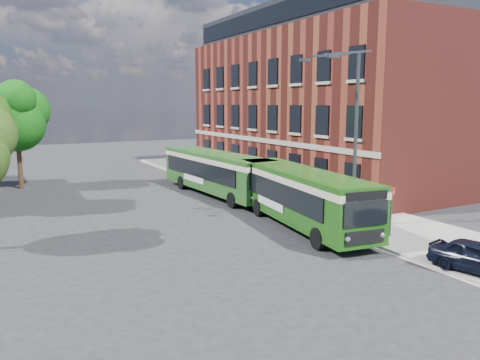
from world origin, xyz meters
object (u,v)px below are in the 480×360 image
street_lamp (350,137)px  bus_front (300,192)px  bus_rear (216,169)px  parked_car (479,257)px

street_lamp → bus_front: (-1.64, 1.84, -2.96)m
bus_front → street_lamp: bearing=-48.3°
bus_rear → parked_car: 19.31m
bus_rear → bus_front: bearing=-88.9°
bus_front → parked_car: bearing=-80.1°
bus_front → bus_rear: same height
street_lamp → parked_car: street_lamp is taller
street_lamp → bus_rear: (-1.84, 11.82, -2.96)m
bus_front → parked_car: size_ratio=3.28×
street_lamp → parked_car: size_ratio=2.52×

